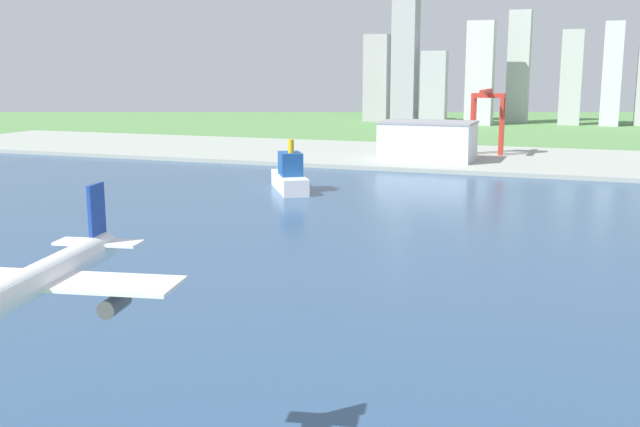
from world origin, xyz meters
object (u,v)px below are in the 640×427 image
object	(u,v)px
airplane_landing	(36,282)
warehouse_main	(428,141)
port_crane_red	(488,109)
ferry_boat	(290,177)

from	to	relation	value
airplane_landing	warehouse_main	xyz separation A→B (m)	(-36.25, 377.99, -18.48)
port_crane_red	airplane_landing	bearing A→B (deg)	-88.97
port_crane_red	warehouse_main	xyz separation A→B (m)	(-28.68, -42.26, -17.46)
airplane_landing	ferry_boat	world-z (taller)	airplane_landing
port_crane_red	warehouse_main	bearing A→B (deg)	-124.16
ferry_boat	port_crane_red	distance (m)	179.52
airplane_landing	port_crane_red	distance (m)	420.32
ferry_boat	port_crane_red	xyz separation A→B (m)	(67.39, 164.54, 24.77)
ferry_boat	warehouse_main	distance (m)	128.46
airplane_landing	port_crane_red	world-z (taller)	port_crane_red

